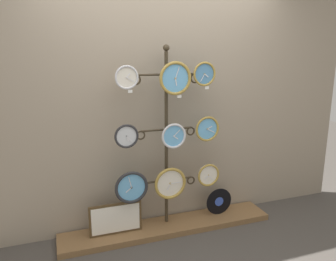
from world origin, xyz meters
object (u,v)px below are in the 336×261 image
Objects in this scene: picture_frame at (116,219)px; display_stand at (166,169)px; clock_middle_right at (207,129)px; clock_middle_left at (126,136)px; clock_top_left at (127,77)px; clock_bottom_left at (131,187)px; clock_bottom_center at (170,183)px; clock_bottom_right at (208,175)px; clock_top_right at (204,74)px; clock_top_center at (175,78)px; clock_middle_center at (174,136)px; vinyl_record at (219,201)px.

display_stand is at bearing 7.00° from picture_frame.
display_stand reaches higher than clock_middle_right.
clock_middle_left is at bearing -169.69° from display_stand.
clock_top_left is 1.03m from clock_bottom_left.
clock_bottom_center is 1.35× the size of clock_bottom_right.
clock_middle_left is (-0.42, -0.08, 0.39)m from display_stand.
clock_bottom_center is 0.43m from clock_bottom_right.
clock_bottom_right is at bearing 7.25° from clock_top_right.
clock_top_center is 0.63m from clock_middle_right.
clock_middle_right reaches higher than clock_middle_left.
clock_bottom_center is (0.42, -0.04, -0.51)m from clock_middle_left.
clock_top_right is 0.45× the size of picture_frame.
clock_top_right is 0.90× the size of clock_middle_right.
clock_middle_right is (0.37, 0.04, 0.03)m from clock_middle_center.
picture_frame is (-0.14, 0.01, -1.35)m from clock_top_left.
clock_bottom_left is (-0.43, -0.00, -0.47)m from clock_middle_center.
clock_middle_right is 0.86m from vinyl_record.
clock_top_center is at bearing -0.70° from clock_bottom_left.
clock_bottom_left is at bearing -175.73° from vinyl_record.
clock_middle_center is 0.96× the size of clock_middle_right.
clock_middle_right is at bearing -0.09° from clock_top_left.
clock_top_left is 0.69× the size of clock_top_center.
display_stand is 0.16m from clock_bottom_center.
clock_bottom_center is (-0.41, -0.04, -0.51)m from clock_middle_right.
clock_bottom_right is at bearing -1.23° from picture_frame.
clock_middle_center reaches higher than clock_bottom_center.
clock_bottom_left is 1.04m from vinyl_record.
vinyl_record is at bearing 7.37° from clock_middle_center.
clock_bottom_right reaches higher than picture_frame.
clock_middle_right is at bearing -169.07° from vinyl_record.
clock_middle_left is 0.82m from clock_middle_right.
display_stand reaches higher than picture_frame.
clock_middle_left is 0.94× the size of clock_bottom_right.
clock_middle_center is 0.63m from clock_bottom_left.
clock_top_right is 0.94× the size of clock_middle_center.
clock_top_center is (0.44, -0.04, -0.02)m from clock_top_left.
clock_top_center is at bearing -171.79° from vinyl_record.
clock_bottom_left is at bearing -178.16° from clock_bottom_right.
clock_middle_center is at bearing -72.65° from display_stand.
clock_bottom_left is (0.03, -0.04, -0.49)m from clock_middle_left.
clock_middle_left is at bearing -3.98° from picture_frame.
clock_middle_center is (0.04, -0.11, 0.37)m from display_stand.
display_stand is at bearing 16.29° from clock_bottom_left.
clock_top_right is at bearing -1.74° from clock_top_left.
clock_bottom_left is at bearing -177.30° from clock_middle_right.
clock_top_right reaches higher than clock_bottom_right.
clock_bottom_center is at bearing -5.43° from clock_middle_left.
clock_middle_right is (0.06, 0.02, -0.55)m from clock_top_right.
clock_middle_left is at bearing 174.57° from clock_bottom_center.
clock_middle_center reaches higher than vinyl_record.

